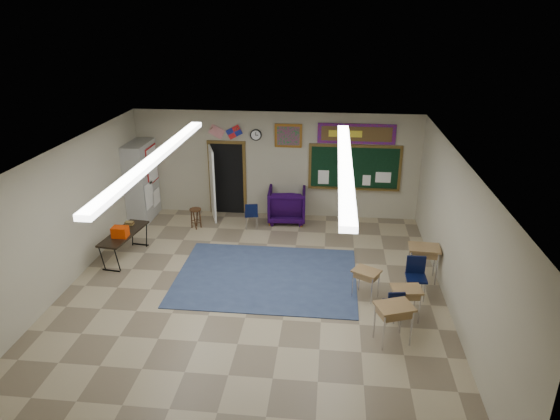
# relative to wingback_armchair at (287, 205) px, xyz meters

# --- Properties ---
(floor) EXTENTS (9.00, 9.00, 0.00)m
(floor) POSITION_rel_wingback_armchair_xyz_m (-0.36, -4.06, -0.48)
(floor) COLOR tan
(floor) RESTS_ON ground
(back_wall) EXTENTS (8.00, 0.04, 3.00)m
(back_wall) POSITION_rel_wingback_armchair_xyz_m (-0.36, 0.44, 1.02)
(back_wall) COLOR #AEA88D
(back_wall) RESTS_ON floor
(front_wall) EXTENTS (8.00, 0.04, 3.00)m
(front_wall) POSITION_rel_wingback_armchair_xyz_m (-0.36, -8.56, 1.02)
(front_wall) COLOR #AEA88D
(front_wall) RESTS_ON floor
(left_wall) EXTENTS (0.04, 9.00, 3.00)m
(left_wall) POSITION_rel_wingback_armchair_xyz_m (-4.36, -4.06, 1.02)
(left_wall) COLOR #AEA88D
(left_wall) RESTS_ON floor
(right_wall) EXTENTS (0.04, 9.00, 3.00)m
(right_wall) POSITION_rel_wingback_armchair_xyz_m (3.64, -4.06, 1.02)
(right_wall) COLOR #AEA88D
(right_wall) RESTS_ON floor
(ceiling) EXTENTS (8.00, 9.00, 0.04)m
(ceiling) POSITION_rel_wingback_armchair_xyz_m (-0.36, -4.06, 2.52)
(ceiling) COLOR #B8B8B4
(ceiling) RESTS_ON back_wall
(area_rug) EXTENTS (4.00, 3.00, 0.02)m
(area_rug) POSITION_rel_wingback_armchair_xyz_m (-0.16, -3.26, -0.47)
(area_rug) COLOR #374869
(area_rug) RESTS_ON floor
(fluorescent_strips) EXTENTS (3.86, 6.00, 0.10)m
(fluorescent_strips) POSITION_rel_wingback_armchair_xyz_m (-0.36, -4.06, 2.46)
(fluorescent_strips) COLOR white
(fluorescent_strips) RESTS_ON ceiling
(doorway) EXTENTS (1.10, 0.89, 2.16)m
(doorway) POSITION_rel_wingback_armchair_xyz_m (-1.86, 0.29, 0.58)
(doorway) COLOR black
(doorway) RESTS_ON back_wall
(chalkboard) EXTENTS (2.55, 0.14, 1.30)m
(chalkboard) POSITION_rel_wingback_armchair_xyz_m (1.84, 0.40, 0.98)
(chalkboard) COLOR brown
(chalkboard) RESTS_ON back_wall
(bulletin_board) EXTENTS (2.10, 0.05, 0.55)m
(bulletin_board) POSITION_rel_wingback_armchair_xyz_m (1.84, 0.41, 1.97)
(bulletin_board) COLOR #AA0E1B
(bulletin_board) RESTS_ON back_wall
(framed_art_print) EXTENTS (0.75, 0.05, 0.65)m
(framed_art_print) POSITION_rel_wingback_armchair_xyz_m (-0.01, 0.41, 1.87)
(framed_art_print) COLOR #925A1C
(framed_art_print) RESTS_ON back_wall
(wall_clock) EXTENTS (0.32, 0.05, 0.32)m
(wall_clock) POSITION_rel_wingback_armchair_xyz_m (-0.91, 0.41, 1.87)
(wall_clock) COLOR black
(wall_clock) RESTS_ON back_wall
(wall_flags) EXTENTS (1.16, 0.06, 0.70)m
(wall_flags) POSITION_rel_wingback_armchair_xyz_m (-1.76, 0.38, 2.00)
(wall_flags) COLOR red
(wall_flags) RESTS_ON back_wall
(storage_cabinet) EXTENTS (0.59, 1.25, 2.20)m
(storage_cabinet) POSITION_rel_wingback_armchair_xyz_m (-4.07, -0.21, 0.62)
(storage_cabinet) COLOR #A4A4A0
(storage_cabinet) RESTS_ON floor
(wingback_armchair) EXTENTS (1.08, 1.11, 0.96)m
(wingback_armchair) POSITION_rel_wingback_armchair_xyz_m (0.00, 0.00, 0.00)
(wingback_armchair) COLOR black
(wingback_armchair) RESTS_ON floor
(student_chair_reading) EXTENTS (0.44, 0.44, 0.75)m
(student_chair_reading) POSITION_rel_wingback_armchair_xyz_m (-0.92, -0.61, -0.10)
(student_chair_reading) COLOR black
(student_chair_reading) RESTS_ON floor
(student_chair_desk_a) EXTENTS (0.41, 0.41, 0.72)m
(student_chair_desk_a) POSITION_rel_wingback_armchair_xyz_m (2.47, -4.68, -0.12)
(student_chair_desk_a) COLOR black
(student_chair_desk_a) RESTS_ON floor
(student_chair_desk_b) EXTENTS (0.44, 0.44, 0.87)m
(student_chair_desk_b) POSITION_rel_wingback_armchair_xyz_m (3.02, -3.78, -0.05)
(student_chair_desk_b) COLOR black
(student_chair_desk_b) RESTS_ON floor
(student_desk_front_left) EXTENTS (0.65, 0.61, 0.63)m
(student_desk_front_left) POSITION_rel_wingback_armchair_xyz_m (1.99, -3.88, -0.13)
(student_desk_front_left) COLOR olive
(student_desk_front_left) RESTS_ON floor
(student_desk_front_right) EXTENTS (0.70, 0.54, 0.80)m
(student_desk_front_right) POSITION_rel_wingback_armchair_xyz_m (3.27, -3.00, -0.03)
(student_desk_front_right) COLOR olive
(student_desk_front_right) RESTS_ON floor
(student_desk_back_left) EXTENTS (0.76, 0.67, 0.76)m
(student_desk_back_left) POSITION_rel_wingback_armchair_xyz_m (2.39, -5.34, -0.05)
(student_desk_back_left) COLOR olive
(student_desk_back_left) RESTS_ON floor
(student_desk_back_right) EXTENTS (0.61, 0.49, 0.68)m
(student_desk_back_right) POSITION_rel_wingback_armchair_xyz_m (2.71, -4.58, -0.10)
(student_desk_back_right) COLOR olive
(student_desk_back_right) RESTS_ON floor
(folding_table) EXTENTS (0.72, 1.63, 0.90)m
(folding_table) POSITION_rel_wingback_armchair_xyz_m (-3.65, -2.68, -0.12)
(folding_table) COLOR black
(folding_table) RESTS_ON floor
(wooden_stool) EXTENTS (0.32, 0.32, 0.56)m
(wooden_stool) POSITION_rel_wingback_armchair_xyz_m (-2.42, -0.78, -0.19)
(wooden_stool) COLOR #432214
(wooden_stool) RESTS_ON floor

